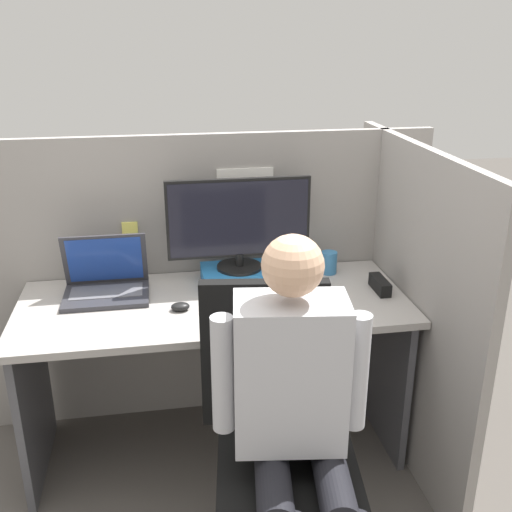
# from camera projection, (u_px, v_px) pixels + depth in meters

# --- Properties ---
(ground_plane) EXTENTS (12.00, 12.00, 0.00)m
(ground_plane) POSITION_uv_depth(u_px,v_px,m) (227.00, 500.00, 2.42)
(ground_plane) COLOR #514C47
(cubicle_panel_back) EXTENTS (2.09, 0.05, 1.36)m
(cubicle_panel_back) POSITION_uv_depth(u_px,v_px,m) (207.00, 279.00, 2.80)
(cubicle_panel_back) COLOR gray
(cubicle_panel_back) RESTS_ON ground
(cubicle_panel_right) EXTENTS (0.04, 1.29, 1.36)m
(cubicle_panel_right) POSITION_uv_depth(u_px,v_px,m) (408.00, 306.00, 2.54)
(cubicle_panel_right) COLOR gray
(cubicle_panel_right) RESTS_ON ground
(desk) EXTENTS (1.59, 0.66, 0.74)m
(desk) POSITION_uv_depth(u_px,v_px,m) (215.00, 338.00, 2.51)
(desk) COLOR #9E9993
(desk) RESTS_ON ground
(paper_box) EXTENTS (0.33, 0.21, 0.07)m
(paper_box) POSITION_uv_depth(u_px,v_px,m) (240.00, 275.00, 2.62)
(paper_box) COLOR #236BAD
(paper_box) RESTS_ON desk
(monitor) EXTENTS (0.61, 0.20, 0.40)m
(monitor) POSITION_uv_depth(u_px,v_px,m) (239.00, 222.00, 2.53)
(monitor) COLOR black
(monitor) RESTS_ON paper_box
(laptop) EXTENTS (0.35, 0.25, 0.26)m
(laptop) POSITION_uv_depth(u_px,v_px,m) (106.00, 284.00, 2.49)
(laptop) COLOR #2D2D33
(laptop) RESTS_ON desk
(mouse) EXTENTS (0.07, 0.06, 0.03)m
(mouse) POSITION_uv_depth(u_px,v_px,m) (180.00, 307.00, 2.36)
(mouse) COLOR black
(mouse) RESTS_ON desk
(stapler) EXTENTS (0.05, 0.15, 0.06)m
(stapler) POSITION_uv_depth(u_px,v_px,m) (380.00, 285.00, 2.53)
(stapler) COLOR black
(stapler) RESTS_ON desk
(carrot_toy) EXTENTS (0.04, 0.12, 0.04)m
(carrot_toy) POSITION_uv_depth(u_px,v_px,m) (302.00, 311.00, 2.32)
(carrot_toy) COLOR orange
(carrot_toy) RESTS_ON desk
(office_chair) EXTENTS (0.54, 0.59, 1.00)m
(office_chair) POSITION_uv_depth(u_px,v_px,m) (278.00, 433.00, 2.02)
(office_chair) COLOR black
(office_chair) RESTS_ON ground
(person) EXTENTS (0.48, 0.48, 1.25)m
(person) POSITION_uv_depth(u_px,v_px,m) (297.00, 409.00, 1.79)
(person) COLOR black
(person) RESTS_ON ground
(coffee_mug) EXTENTS (0.07, 0.07, 0.10)m
(coffee_mug) POSITION_uv_depth(u_px,v_px,m) (329.00, 263.00, 2.71)
(coffee_mug) COLOR teal
(coffee_mug) RESTS_ON desk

